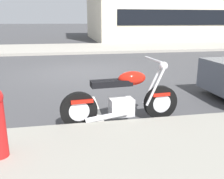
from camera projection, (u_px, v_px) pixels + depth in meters
name	position (u px, v px, depth m)	size (l,w,h in m)	color
ground_plane	(83.00, 72.00, 8.48)	(260.00, 260.00, 0.00)	#3D3D3F
parking_stall_stripe	(98.00, 114.00, 4.70)	(0.12, 2.20, 0.01)	silver
parked_motorcycle	(123.00, 100.00, 4.19)	(2.07, 0.62, 1.10)	black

